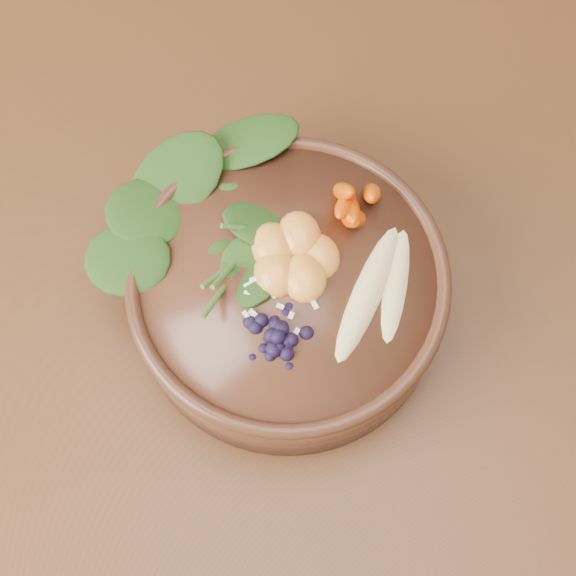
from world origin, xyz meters
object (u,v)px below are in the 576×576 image
object	(u,v)px
stoneware_bowl	(288,293)
carrot_cluster	(363,188)
dining_table	(448,360)
kale_heap	(252,197)
banana_halves	(383,283)
blueberry_pile	(278,332)
mandarin_cluster	(294,251)

from	to	relation	value
stoneware_bowl	carrot_cluster	size ratio (longest dim) A/B	3.62
dining_table	carrot_cluster	distance (m)	0.23
kale_heap	banana_halves	bearing A→B (deg)	-44.24
kale_heap	carrot_cluster	xyz separation A→B (m)	(0.08, -0.02, 0.02)
stoneware_bowl	blueberry_pile	xyz separation A→B (m)	(-0.02, -0.05, 0.05)
dining_table	stoneware_bowl	bearing A→B (deg)	163.79
stoneware_bowl	banana_halves	size ratio (longest dim) A/B	1.93
kale_heap	banana_halves	world-z (taller)	kale_heap
kale_heap	mandarin_cluster	bearing A→B (deg)	-62.47
banana_halves	kale_heap	bearing A→B (deg)	156.45
carrot_cluster	banana_halves	bearing A→B (deg)	-66.94
dining_table	kale_heap	world-z (taller)	kale_heap
mandarin_cluster	dining_table	bearing A→B (deg)	-22.10
stoneware_bowl	banana_halves	world-z (taller)	banana_halves
dining_table	blueberry_pile	size ratio (longest dim) A/B	13.86
dining_table	stoneware_bowl	size ratio (longest dim) A/B	6.40
kale_heap	stoneware_bowl	bearing A→B (deg)	-73.82
dining_table	stoneware_bowl	world-z (taller)	stoneware_bowl
kale_heap	mandarin_cluster	xyz separation A→B (m)	(0.03, -0.05, -0.01)
stoneware_bowl	kale_heap	xyz separation A→B (m)	(-0.02, 0.06, 0.05)
banana_halves	mandarin_cluster	xyz separation A→B (m)	(-0.06, 0.04, 0.00)
mandarin_cluster	blueberry_pile	world-z (taller)	blueberry_pile
mandarin_cluster	blueberry_pile	bearing A→B (deg)	-109.95
kale_heap	carrot_cluster	bearing A→B (deg)	-10.18
dining_table	stoneware_bowl	distance (m)	0.20
banana_halves	blueberry_pile	world-z (taller)	blueberry_pile
blueberry_pile	dining_table	bearing A→B (deg)	2.47
stoneware_bowl	carrot_cluster	distance (m)	0.11
blueberry_pile	kale_heap	bearing A→B (deg)	91.11
stoneware_bowl	mandarin_cluster	xyz separation A→B (m)	(0.01, 0.01, 0.05)
kale_heap	blueberry_pile	xyz separation A→B (m)	(0.00, -0.11, -0.00)
dining_table	kale_heap	xyz separation A→B (m)	(-0.16, 0.10, 0.18)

